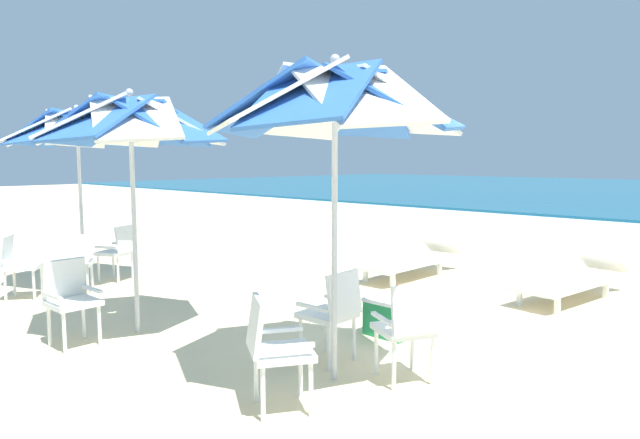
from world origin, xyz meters
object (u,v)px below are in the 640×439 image
(cooler_box, at_px, (389,317))
(plastic_chair_2, at_px, (408,325))
(beach_umbrella_2, at_px, (78,131))
(sun_lounger_2, at_px, (411,259))
(plastic_chair_4, at_px, (74,260))
(beach_umbrella_0, at_px, (335,104))
(sun_lounger_1, at_px, (572,279))
(plastic_chair_3, at_px, (70,296))
(plastic_chair_5, at_px, (119,249))
(plastic_chair_1, at_px, (273,346))
(plastic_chair_0, at_px, (333,310))
(beach_umbrella_1, at_px, (131,124))
(plastic_chair_6, at_px, (17,262))

(cooler_box, bearing_deg, plastic_chair_2, -46.43)
(beach_umbrella_2, height_order, cooler_box, beach_umbrella_2)
(plastic_chair_2, bearing_deg, beach_umbrella_2, -177.31)
(beach_umbrella_2, relative_size, sun_lounger_2, 1.24)
(plastic_chair_4, xyz_separation_m, cooler_box, (4.19, 1.57, -0.30))
(beach_umbrella_0, xyz_separation_m, plastic_chair_4, (-4.58, -0.28, -1.83))
(sun_lounger_1, xyz_separation_m, cooler_box, (-0.82, -2.97, -0.08))
(plastic_chair_3, height_order, plastic_chair_4, same)
(cooler_box, bearing_deg, plastic_chair_3, -131.21)
(plastic_chair_5, bearing_deg, cooler_box, 8.49)
(plastic_chair_1, xyz_separation_m, sun_lounger_1, (0.36, 5.01, -0.22))
(plastic_chair_2, relative_size, plastic_chair_5, 1.00)
(plastic_chair_5, bearing_deg, plastic_chair_0, -3.71)
(plastic_chair_2, xyz_separation_m, plastic_chair_3, (-3.04, -1.54, 0.00))
(plastic_chair_2, distance_m, sun_lounger_2, 4.38)
(plastic_chair_0, xyz_separation_m, sun_lounger_1, (0.71, 3.97, -0.22))
(plastic_chair_2, height_order, plastic_chair_3, same)
(beach_umbrella_1, bearing_deg, plastic_chair_5, 157.04)
(plastic_chair_6, relative_size, sun_lounger_2, 0.40)
(plastic_chair_0, height_order, plastic_chair_4, same)
(plastic_chair_1, height_order, cooler_box, plastic_chair_1)
(plastic_chair_3, relative_size, plastic_chair_5, 1.00)
(beach_umbrella_2, height_order, plastic_chair_5, beach_umbrella_2)
(plastic_chair_1, distance_m, beach_umbrella_1, 3.06)
(plastic_chair_3, relative_size, sun_lounger_1, 0.39)
(plastic_chair_3, distance_m, sun_lounger_1, 6.20)
(plastic_chair_5, bearing_deg, beach_umbrella_2, -105.70)
(plastic_chair_6, height_order, sun_lounger_1, plastic_chair_6)
(plastic_chair_6, bearing_deg, beach_umbrella_0, 10.00)
(plastic_chair_5, xyz_separation_m, plastic_chair_6, (0.07, -1.48, 0.00))
(plastic_chair_0, height_order, plastic_chair_6, same)
(plastic_chair_0, height_order, beach_umbrella_2, beach_umbrella_2)
(plastic_chair_6, height_order, sun_lounger_2, plastic_chair_6)
(beach_umbrella_2, xyz_separation_m, plastic_chair_6, (0.21, -0.98, -1.79))
(beach_umbrella_0, distance_m, cooler_box, 2.52)
(beach_umbrella_0, height_order, beach_umbrella_1, beach_umbrella_0)
(plastic_chair_1, xyz_separation_m, sun_lounger_2, (-2.05, 4.74, -0.22))
(beach_umbrella_0, relative_size, plastic_chair_0, 3.14)
(beach_umbrella_0, distance_m, sun_lounger_1, 4.74)
(plastic_chair_1, bearing_deg, plastic_chair_2, 69.52)
(sun_lounger_2, xyz_separation_m, cooler_box, (1.59, -2.69, -0.08))
(beach_umbrella_0, bearing_deg, beach_umbrella_1, -168.12)
(plastic_chair_0, distance_m, plastic_chair_1, 1.10)
(beach_umbrella_1, distance_m, plastic_chair_3, 1.87)
(plastic_chair_1, relative_size, plastic_chair_2, 1.00)
(plastic_chair_1, bearing_deg, beach_umbrella_1, 174.48)
(plastic_chair_5, height_order, cooler_box, plastic_chair_5)
(beach_umbrella_1, bearing_deg, plastic_chair_0, 20.45)
(plastic_chair_1, bearing_deg, plastic_chair_3, -170.90)
(cooler_box, bearing_deg, plastic_chair_1, -77.37)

